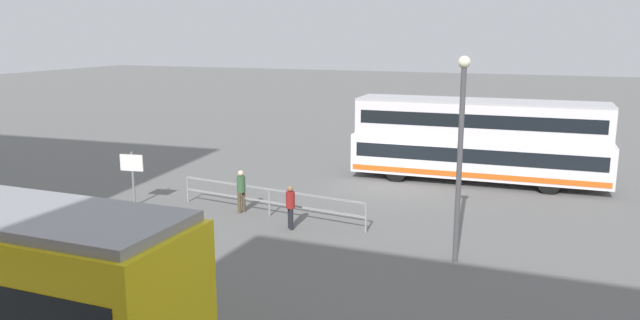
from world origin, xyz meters
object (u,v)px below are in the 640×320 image
object	(u,v)px
pedestrian_near_railing	(241,188)
pedestrian_crossing	(290,204)
double_decker_bus	(478,141)
info_sign	(132,169)
street_lamp	(460,143)

from	to	relation	value
pedestrian_near_railing	pedestrian_crossing	world-z (taller)	pedestrian_near_railing
double_decker_bus	info_sign	distance (m)	15.28
pedestrian_crossing	street_lamp	xyz separation A→B (m)	(-5.95, 1.05, 2.77)
street_lamp	pedestrian_near_railing	bearing A→B (deg)	-14.63
pedestrian_near_railing	pedestrian_crossing	size ratio (longest dim) A/B	1.06
double_decker_bus	pedestrian_near_railing	distance (m)	11.44
double_decker_bus	info_sign	world-z (taller)	double_decker_bus
pedestrian_crossing	pedestrian_near_railing	bearing A→B (deg)	-24.40
info_sign	street_lamp	xyz separation A→B (m)	(-13.02, 1.49, 2.16)
pedestrian_crossing	info_sign	world-z (taller)	info_sign
double_decker_bus	pedestrian_crossing	distance (m)	10.85
pedestrian_near_railing	info_sign	xyz separation A→B (m)	(4.48, 0.74, 0.54)
street_lamp	double_decker_bus	bearing A→B (deg)	-86.31
pedestrian_near_railing	pedestrian_crossing	bearing A→B (deg)	155.60
double_decker_bus	pedestrian_near_railing	xyz separation A→B (m)	(7.87, 8.25, -1.01)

